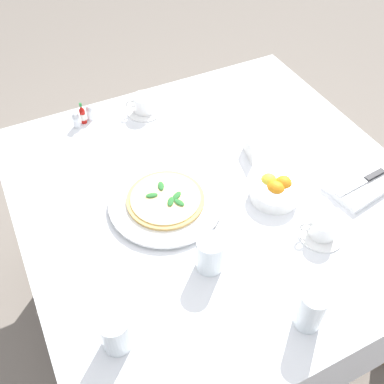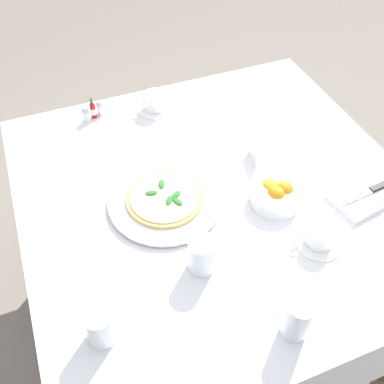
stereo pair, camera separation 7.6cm
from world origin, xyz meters
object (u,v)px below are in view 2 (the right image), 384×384
Objects in this scene: napkin_folded at (367,195)px; water_glass_back_corner at (202,256)px; dinner_knife at (367,192)px; pizza at (165,197)px; pizza_plate at (165,200)px; coffee_cup_far_left at (154,103)px; menu_card at (253,153)px; citrus_bowl at (276,195)px; salt_shaker at (86,115)px; water_glass_right_edge at (100,327)px; coffee_cup_near_left at (320,237)px; pepper_shaker at (100,108)px; hot_sauce_bottle at (93,109)px; water_glass_center_back at (297,320)px.

water_glass_back_corner is at bearing -4.26° from napkin_folded.
water_glass_back_corner is 0.54× the size of dinner_knife.
pizza_plate is at bearing -7.86° from pizza.
coffee_cup_far_left is 0.67× the size of dinner_knife.
menu_card reaches higher than pizza_plate.
citrus_bowl is 0.74m from salt_shaker.
coffee_cup_near_left is at bearing -175.63° from water_glass_right_edge.
citrus_bowl is at bearing -79.30° from coffee_cup_near_left.
pizza_plate is at bearing -24.98° from dinner_knife.
menu_card is at bearing 133.69° from pepper_shaker.
hot_sauce_bottle is at bearing -121.55° from menu_card.
water_glass_right_edge is at bearing 0.37° from napkin_folded.
water_glass_center_back is (-0.15, 0.50, 0.04)m from pizza_plate.
dinner_knife is at bearing -170.47° from water_glass_right_edge.
water_glass_back_corner is 0.75m from hot_sauce_bottle.
pizza is 4.11× the size of pepper_shaker.
citrus_bowl is (0.03, -0.18, -0.00)m from coffee_cup_near_left.
pepper_shaker is at bearing -77.20° from water_glass_center_back.
menu_card is at bearing -145.38° from water_glass_right_edge.
napkin_folded is at bearing 136.16° from salt_shaker.
coffee_cup_near_left is 1.23× the size of water_glass_back_corner.
water_glass_center_back reaches higher than pizza.
coffee_cup_near_left is 0.91m from salt_shaker.
pepper_shaker is 0.63× the size of menu_card.
pizza_plate is at bearing 75.77° from coffee_cup_far_left.
pizza is at bearing 105.36° from salt_shaker.
pepper_shaker is (0.19, -0.05, -0.01)m from coffee_cup_far_left.
dinner_knife is at bearing 125.11° from coffee_cup_far_left.
hot_sauce_bottle is at bearing -160.35° from salt_shaker.
water_glass_back_corner is (-0.02, 0.25, 0.02)m from pizza.
dinner_knife is at bearing -3.48° from napkin_folded.
menu_card is (-0.43, 0.41, -0.00)m from hot_sauce_bottle.
coffee_cup_far_left is 2.34× the size of salt_shaker.
pizza is at bearing 172.14° from pizza_plate.
pizza is 2.20× the size of water_glass_back_corner.
coffee_cup_far_left reaches higher than napkin_folded.
water_glass_back_corner is 1.27× the size of hot_sauce_bottle.
dinner_knife is at bearing -145.16° from water_glass_center_back.
citrus_bowl is at bearing 126.71° from salt_shaker.
napkin_folded is 0.98m from salt_shaker.
coffee_cup_near_left is 0.87× the size of citrus_bowl.
coffee_cup_near_left is at bearing 119.73° from hot_sauce_bottle.
water_glass_back_corner is (-0.02, 0.25, 0.03)m from pizza_plate.
salt_shaker is at bearing 19.65° from pepper_shaker.
pizza is at bearing -86.17° from water_glass_back_corner.
water_glass_back_corner reaches higher than hot_sauce_bottle.
coffee_cup_far_left is 0.78m from coffee_cup_near_left.
citrus_bowl reaches higher than menu_card.
coffee_cup_far_left is 0.88× the size of citrus_bowl.
water_glass_back_corner is (0.10, 0.70, 0.01)m from coffee_cup_far_left.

